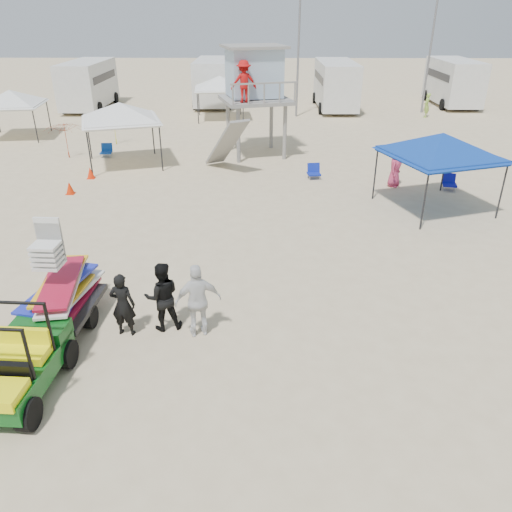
{
  "coord_description": "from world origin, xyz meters",
  "views": [
    {
      "loc": [
        0.61,
        -7.91,
        6.78
      ],
      "look_at": [
        0.5,
        3.0,
        1.3
      ],
      "focal_mm": 35.0,
      "sensor_mm": 36.0,
      "label": 1
    }
  ],
  "objects_px": {
    "canopy_blue": "(443,137)",
    "lifeguard_tower": "(254,77)",
    "surf_trailer": "(59,290)",
    "utility_cart": "(15,359)",
    "man_left": "(123,305)"
  },
  "relations": [
    {
      "from": "man_left",
      "to": "lifeguard_tower",
      "type": "relative_size",
      "value": 0.31
    },
    {
      "from": "utility_cart",
      "to": "man_left",
      "type": "bearing_deg",
      "value": 53.21
    },
    {
      "from": "lifeguard_tower",
      "to": "canopy_blue",
      "type": "height_order",
      "value": "lifeguard_tower"
    },
    {
      "from": "canopy_blue",
      "to": "lifeguard_tower",
      "type": "bearing_deg",
      "value": 131.73
    },
    {
      "from": "utility_cart",
      "to": "surf_trailer",
      "type": "distance_m",
      "value": 2.34
    },
    {
      "from": "surf_trailer",
      "to": "lifeguard_tower",
      "type": "xyz_separation_m",
      "value": [
        4.24,
        15.38,
        2.77
      ]
    },
    {
      "from": "man_left",
      "to": "canopy_blue",
      "type": "xyz_separation_m",
      "value": [
        9.48,
        8.1,
        1.89
      ]
    },
    {
      "from": "utility_cart",
      "to": "canopy_blue",
      "type": "relative_size",
      "value": 0.58
    },
    {
      "from": "canopy_blue",
      "to": "utility_cart",
      "type": "bearing_deg",
      "value": -137.35
    },
    {
      "from": "surf_trailer",
      "to": "canopy_blue",
      "type": "distance_m",
      "value": 13.58
    },
    {
      "from": "utility_cart",
      "to": "lifeguard_tower",
      "type": "xyz_separation_m",
      "value": [
        4.24,
        17.71,
        2.91
      ]
    },
    {
      "from": "surf_trailer",
      "to": "man_left",
      "type": "xyz_separation_m",
      "value": [
        1.52,
        -0.3,
        -0.2
      ]
    },
    {
      "from": "man_left",
      "to": "lifeguard_tower",
      "type": "xyz_separation_m",
      "value": [
        2.72,
        15.68,
        2.97
      ]
    },
    {
      "from": "surf_trailer",
      "to": "man_left",
      "type": "height_order",
      "value": "surf_trailer"
    },
    {
      "from": "man_left",
      "to": "canopy_blue",
      "type": "distance_m",
      "value": 12.61
    }
  ]
}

